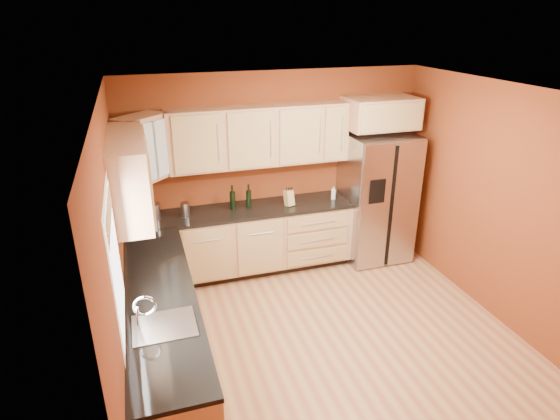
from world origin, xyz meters
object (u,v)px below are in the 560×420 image
object	(u,v)px
refrigerator	(376,197)
wine_bottle_a	(249,196)
soap_dispenser	(333,193)
canister_left	(155,212)
knife_block	(289,198)

from	to	relation	value
refrigerator	wine_bottle_a	bearing A→B (deg)	176.49
refrigerator	soap_dispenser	size ratio (longest dim) A/B	10.05
refrigerator	wine_bottle_a	world-z (taller)	refrigerator
canister_left	refrigerator	bearing A→B (deg)	-1.25
canister_left	soap_dispenser	xyz separation A→B (m)	(2.34, -0.02, -0.01)
canister_left	knife_block	distance (m)	1.70
canister_left	wine_bottle_a	world-z (taller)	wine_bottle_a
wine_bottle_a	canister_left	bearing A→B (deg)	-177.83
refrigerator	soap_dispenser	distance (m)	0.64
refrigerator	canister_left	xyz separation A→B (m)	(-2.97, 0.06, 0.13)
refrigerator	knife_block	world-z (taller)	refrigerator
wine_bottle_a	knife_block	bearing A→B (deg)	-10.01
canister_left	wine_bottle_a	xyz separation A→B (m)	(1.18, 0.04, 0.05)
canister_left	knife_block	xyz separation A→B (m)	(1.70, -0.05, 0.00)
refrigerator	wine_bottle_a	xyz separation A→B (m)	(-1.78, 0.11, 0.19)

